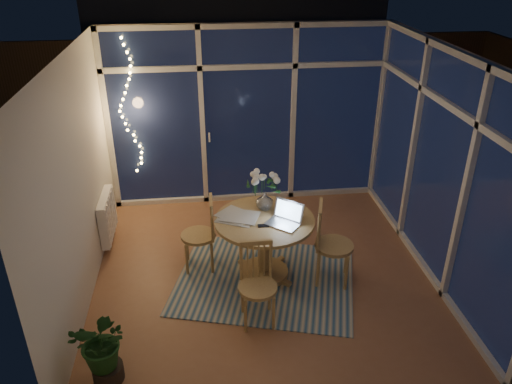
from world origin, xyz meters
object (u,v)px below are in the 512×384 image
Objects in this scene: chair_front at (258,286)px; potted_plant at (104,348)px; chair_left at (198,234)px; laptop at (283,214)px; flower_vase at (265,201)px; dining_table at (264,248)px; chair_right at (334,244)px.

chair_front reaches higher than potted_plant.
chair_front is (0.59, -1.04, -0.02)m from chair_left.
laptop reaches higher than chair_left.
laptop reaches higher than chair_front.
dining_table is at bearing -98.05° from flower_vase.
laptop is at bearing 60.53° from chair_front.
laptop is 1.69× the size of flower_vase.
chair_left is at bearing 177.75° from flower_vase.
potted_plant is at bearing -105.84° from laptop.
potted_plant is at bearing 132.71° from chair_right.
chair_right is at bearing 31.67° from chair_front.
chair_left is 1.04× the size of chair_front.
chair_left is 4.48× the size of flower_vase.
chair_right is 1.33× the size of potted_plant.
chair_right is 1.11× the size of chair_front.
dining_table is 5.41× the size of flower_vase.
chair_right is at bearing 26.68° from potted_plant.
dining_table is 0.54m from flower_vase.
dining_table is at bearing 77.44° from chair_front.
chair_left is at bearing 89.59° from chair_right.
dining_table is 0.80m from chair_left.
dining_table is 1.21× the size of chair_left.
laptop is 0.47× the size of potted_plant.
flower_vase reaches higher than chair_front.
laptop is at bearing -37.44° from dining_table.
laptop is (0.36, 0.64, 0.45)m from chair_front.
dining_table is at bearing 40.75° from potted_plant.
laptop is 0.40m from flower_vase.
potted_plant is (-2.39, -1.20, -0.13)m from chair_right.
flower_vase is (-0.15, 0.37, -0.02)m from laptop.
flower_vase reaches higher than potted_plant.
potted_plant is at bearing -26.95° from chair_left.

